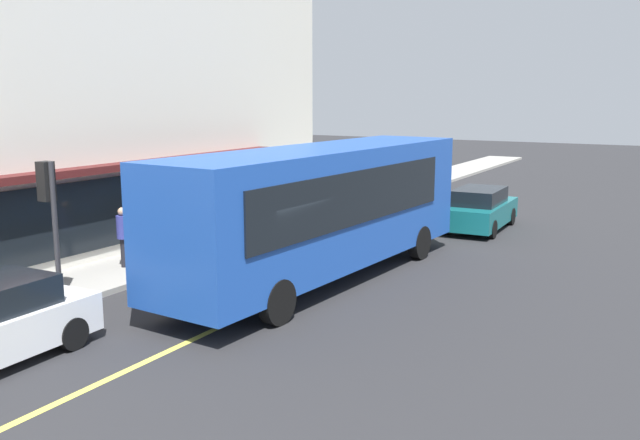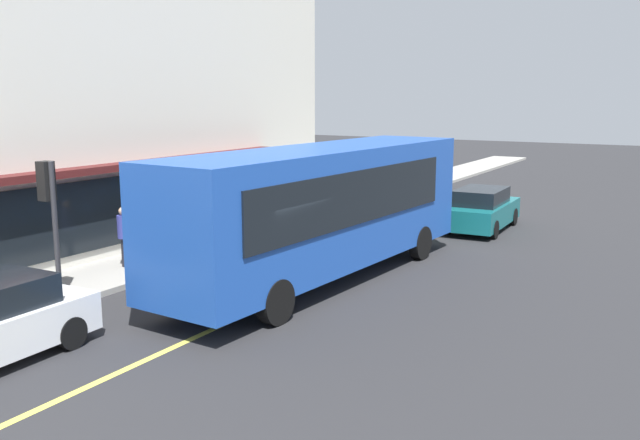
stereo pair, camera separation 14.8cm
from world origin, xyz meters
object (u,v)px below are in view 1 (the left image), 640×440
car_teal (480,209)px  bus (324,206)px  pedestrian_near_storefront (123,231)px  traffic_light (49,197)px

car_teal → bus: bearing=170.0°
bus → pedestrian_near_storefront: bus is taller
car_teal → pedestrian_near_storefront: (-10.83, 6.68, 0.40)m
traffic_light → car_teal: (13.78, -5.86, -1.79)m
bus → traffic_light: bearing=139.4°
car_teal → pedestrian_near_storefront: bearing=148.4°
bus → car_teal: (8.73, -1.54, -1.24)m
traffic_light → car_teal: traffic_light is taller
bus → traffic_light: bus is taller
bus → pedestrian_near_storefront: 5.62m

